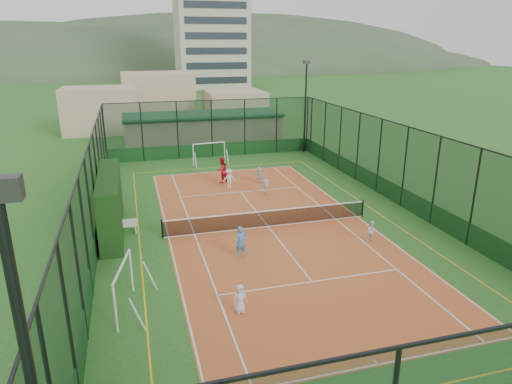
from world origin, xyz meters
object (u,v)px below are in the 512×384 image
(futsal_goal_far, at_px, (209,154))
(child_near_mid, at_px, (241,242))
(floodlight_ne, at_px, (305,107))
(white_bench, at_px, (122,226))
(child_far_back, at_px, (259,175))
(coach, at_px, (222,170))
(clubhouse, at_px, (203,129))
(child_near_left, at_px, (240,299))
(futsal_goal_near, at_px, (124,288))
(apartment_tower, at_px, (211,17))
(child_near_right, at_px, (372,231))
(child_far_left, at_px, (229,179))
(child_far_right, at_px, (266,185))

(futsal_goal_far, height_order, child_near_mid, futsal_goal_far)
(floodlight_ne, bearing_deg, white_bench, -136.82)
(child_far_back, xyz_separation_m, coach, (-2.59, 0.69, 0.37))
(coach, bearing_deg, child_far_back, 132.59)
(clubhouse, distance_m, child_near_left, 30.02)
(white_bench, xyz_separation_m, child_near_mid, (5.45, -4.44, 0.33))
(futsal_goal_near, bearing_deg, clubhouse, -3.05)
(white_bench, bearing_deg, apartment_tower, 78.31)
(child_near_right, xyz_separation_m, child_far_left, (-5.09, 10.85, 0.12))
(clubhouse, xyz_separation_m, futsal_goal_far, (-0.76, -7.67, -0.67))
(child_near_left, bearing_deg, child_far_right, 59.13)
(child_near_left, height_order, child_far_right, child_far_right)
(white_bench, relative_size, child_far_right, 1.17)
(floodlight_ne, bearing_deg, apartment_tower, 87.02)
(futsal_goal_far, bearing_deg, child_far_back, -74.06)
(coach, bearing_deg, futsal_goal_near, 33.11)
(child_near_mid, bearing_deg, clubhouse, 73.03)
(child_near_mid, distance_m, child_far_right, 9.46)
(clubhouse, bearing_deg, coach, -93.40)
(white_bench, xyz_separation_m, futsal_goal_near, (0.10, -7.67, 0.50))
(futsal_goal_near, distance_m, child_near_right, 12.60)
(clubhouse, height_order, white_bench, clubhouse)
(clubhouse, distance_m, child_far_right, 16.68)
(coach, bearing_deg, child_near_mid, 50.02)
(floodlight_ne, bearing_deg, child_far_back, -128.96)
(futsal_goal_far, height_order, child_near_left, futsal_goal_far)
(futsal_goal_far, bearing_deg, child_near_left, -103.98)
(white_bench, height_order, child_far_left, child_far_left)
(clubhouse, height_order, coach, clubhouse)
(child_near_right, distance_m, child_far_back, 11.88)
(white_bench, height_order, child_near_mid, child_near_mid)
(child_far_back, bearing_deg, apartment_tower, -85.01)
(white_bench, bearing_deg, child_near_mid, -37.04)
(child_far_left, bearing_deg, floodlight_ne, -138.34)
(child_near_left, relative_size, child_far_right, 0.86)
(child_far_left, relative_size, child_far_right, 1.02)
(futsal_goal_far, bearing_deg, child_far_right, -82.62)
(apartment_tower, relative_size, child_far_right, 22.32)
(futsal_goal_far, relative_size, child_near_right, 2.47)
(apartment_tower, xyz_separation_m, child_far_back, (-10.18, -73.79, -14.42))
(clubhouse, height_order, child_near_left, clubhouse)
(futsal_goal_far, relative_size, child_far_right, 2.09)
(child_far_right, bearing_deg, apartment_tower, -92.34)
(child_far_back, bearing_deg, child_far_left, 29.73)
(floodlight_ne, bearing_deg, coach, -140.59)
(child_near_mid, relative_size, coach, 0.81)
(child_near_left, xyz_separation_m, child_near_right, (8.02, 4.44, -0.01))
(child_near_right, height_order, child_far_right, child_far_right)
(clubhouse, bearing_deg, child_far_back, -82.50)
(apartment_tower, bearing_deg, clubhouse, -101.31)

